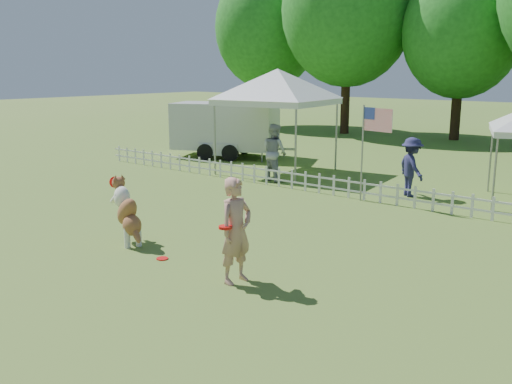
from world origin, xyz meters
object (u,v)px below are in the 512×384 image
(handler, at_px, (236,231))
(flag_pole, at_px, (362,154))
(dog, at_px, (127,212))
(canopy_tent_left, at_px, (277,122))
(spectator_b, at_px, (412,167))
(frisbee_on_turf, at_px, (162,259))
(cargo_trailer, at_px, (226,129))
(spectator_a, at_px, (274,152))

(handler, xyz_separation_m, flag_pole, (-1.42, 6.91, 0.41))
(dog, bearing_deg, canopy_tent_left, 127.25)
(flag_pole, distance_m, spectator_b, 1.71)
(frisbee_on_turf, height_order, canopy_tent_left, canopy_tent_left)
(canopy_tent_left, height_order, spectator_b, canopy_tent_left)
(cargo_trailer, height_order, spectator_b, cargo_trailer)
(frisbee_on_turf, relative_size, canopy_tent_left, 0.06)
(canopy_tent_left, distance_m, cargo_trailer, 4.15)
(handler, relative_size, spectator_a, 0.98)
(frisbee_on_turf, bearing_deg, spectator_b, 81.02)
(cargo_trailer, xyz_separation_m, flag_pole, (8.41, -3.63, 0.18))
(canopy_tent_left, distance_m, spectator_b, 5.55)
(canopy_tent_left, bearing_deg, handler, -64.00)
(handler, bearing_deg, canopy_tent_left, 37.51)
(dog, distance_m, frisbee_on_turf, 1.50)
(frisbee_on_turf, distance_m, flag_pole, 7.06)
(canopy_tent_left, relative_size, spectator_a, 1.88)
(flag_pole, bearing_deg, cargo_trailer, 167.36)
(flag_pole, bearing_deg, canopy_tent_left, 165.60)
(frisbee_on_turf, xyz_separation_m, spectator_a, (-3.18, 7.72, 0.93))
(dog, distance_m, cargo_trailer, 12.27)
(flag_pole, bearing_deg, spectator_b, 70.22)
(dog, bearing_deg, flag_pole, 94.67)
(dog, xyz_separation_m, spectator_a, (-1.86, 7.48, 0.26))
(dog, bearing_deg, cargo_trailer, 142.38)
(cargo_trailer, relative_size, spectator_b, 3.06)
(frisbee_on_turf, distance_m, spectator_b, 8.49)
(frisbee_on_turf, bearing_deg, flag_pole, 86.01)
(dog, bearing_deg, handler, 15.82)
(cargo_trailer, distance_m, flag_pole, 9.16)
(cargo_trailer, xyz_separation_m, spectator_a, (4.75, -2.84, -0.21))
(flag_pole, bearing_deg, dog, -94.36)
(dog, xyz_separation_m, cargo_trailer, (-6.61, 10.32, 0.47))
(handler, distance_m, spectator_a, 9.23)
(canopy_tent_left, relative_size, spectator_b, 2.08)
(cargo_trailer, bearing_deg, frisbee_on_turf, -77.97)
(canopy_tent_left, bearing_deg, frisbee_on_turf, -73.23)
(handler, height_order, frisbee_on_turf, handler)
(spectator_b, bearing_deg, handler, 132.00)
(frisbee_on_turf, xyz_separation_m, flag_pole, (0.48, 6.92, 1.32))
(handler, xyz_separation_m, frisbee_on_turf, (-1.91, -0.01, -0.91))
(handler, bearing_deg, spectator_a, 37.37)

